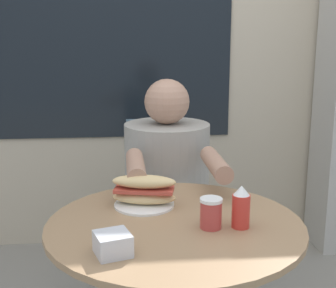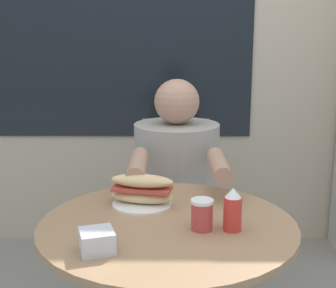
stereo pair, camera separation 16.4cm
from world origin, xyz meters
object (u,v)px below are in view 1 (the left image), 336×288
(cafe_table, at_px, (175,276))
(diner_chair, at_px, (161,188))
(sandwich_on_plate, at_px, (144,192))
(drink_cup, at_px, (211,213))
(seated_diner, at_px, (168,222))
(condiment_bottle, at_px, (241,207))

(cafe_table, height_order, diner_chair, diner_chair)
(sandwich_on_plate, relative_size, drink_cup, 2.43)
(seated_diner, relative_size, sandwich_on_plate, 4.86)
(seated_diner, xyz_separation_m, sandwich_on_plate, (-0.13, -0.45, 0.30))
(diner_chair, xyz_separation_m, condiment_bottle, (0.16, -1.01, 0.27))
(seated_diner, height_order, drink_cup, seated_diner)
(sandwich_on_plate, bearing_deg, drink_cup, -47.41)
(diner_chair, relative_size, seated_diner, 0.78)
(cafe_table, xyz_separation_m, sandwich_on_plate, (-0.09, 0.16, 0.24))
(diner_chair, height_order, condiment_bottle, diner_chair)
(cafe_table, height_order, sandwich_on_plate, sandwich_on_plate)
(drink_cup, bearing_deg, condiment_bottle, -2.60)
(seated_diner, bearing_deg, sandwich_on_plate, 74.02)
(seated_diner, xyz_separation_m, condiment_bottle, (0.16, -0.66, 0.31))
(sandwich_on_plate, bearing_deg, cafe_table, -60.29)
(sandwich_on_plate, bearing_deg, diner_chair, 81.14)
(diner_chair, relative_size, condiment_bottle, 6.56)
(sandwich_on_plate, bearing_deg, seated_diner, 74.32)
(sandwich_on_plate, bearing_deg, condiment_bottle, -36.96)
(seated_diner, bearing_deg, drink_cup, 95.53)
(cafe_table, xyz_separation_m, drink_cup, (0.10, -0.05, 0.23))
(cafe_table, relative_size, condiment_bottle, 6.10)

